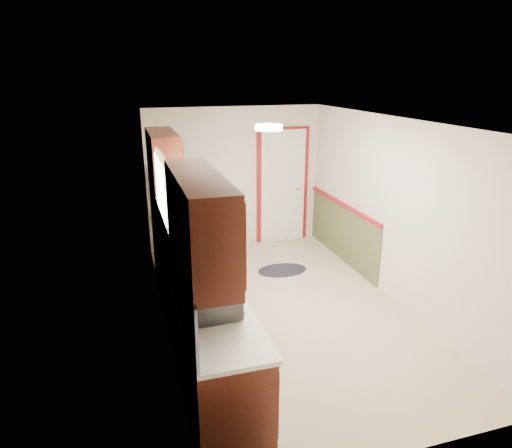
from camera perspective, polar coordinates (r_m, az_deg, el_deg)
room_shell at (r=5.56m, az=3.79°, el=0.31°), size 3.20×5.20×2.52m
kitchen_run at (r=5.14m, az=-8.22°, el=-6.03°), size 0.63×4.00×2.20m
back_wall_trim at (r=7.97m, az=4.90°, el=3.56°), size 1.12×2.30×2.08m
ceiling_fixture at (r=5.02m, az=1.60°, el=11.98°), size 0.30×0.30×0.06m
microwave at (r=4.02m, az=-5.45°, el=-7.97°), size 0.36×0.62×0.40m
refrigerator at (r=7.08m, az=-9.11°, el=0.92°), size 0.73×0.72×1.64m
rug at (r=7.13m, az=3.29°, el=-5.77°), size 0.77×0.50×0.01m
cooktop at (r=6.06m, az=-9.39°, el=-0.84°), size 0.50×0.60×0.02m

